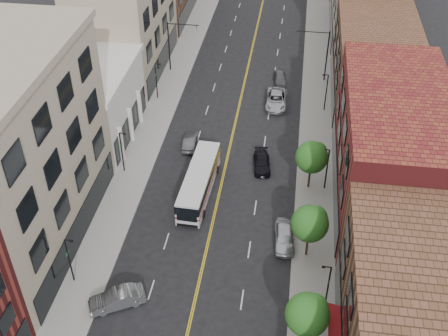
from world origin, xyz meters
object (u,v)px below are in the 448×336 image
at_px(car_lane_behind, 190,141).
at_px(car_lane_b, 276,100).
at_px(car_lane_c, 280,78).
at_px(car_parked_far, 284,237).
at_px(city_bus, 199,181).
at_px(car_angle_b, 117,299).
at_px(car_lane_a, 262,163).

xyz_separation_m(car_lane_behind, car_lane_b, (9.37, 10.74, 0.11)).
height_order(car_lane_b, car_lane_c, car_lane_b).
height_order(car_parked_far, car_lane_b, car_lane_b).
xyz_separation_m(city_bus, car_lane_c, (6.96, 25.24, -0.97)).
bearing_deg(car_lane_behind, car_parked_far, 125.55).
xyz_separation_m(car_angle_b, car_lane_a, (10.47, 20.87, -0.14)).
relative_size(car_angle_b, car_lane_a, 1.07).
height_order(car_parked_far, car_lane_behind, car_parked_far).
bearing_deg(car_angle_b, car_lane_behind, 147.63).
bearing_deg(car_lane_b, city_bus, -111.33).
xyz_separation_m(city_bus, car_lane_a, (6.14, 5.38, -1.01)).
distance_m(car_lane_b, car_lane_c, 6.19).
xyz_separation_m(car_angle_b, car_lane_behind, (1.78, 23.79, -0.09)).
xyz_separation_m(car_lane_behind, car_lane_a, (8.69, -2.92, -0.04)).
height_order(city_bus, car_angle_b, city_bus).
distance_m(city_bus, car_lane_c, 26.20).
bearing_deg(city_bus, car_lane_b, 72.71).
height_order(car_lane_behind, car_lane_a, car_lane_behind).
relative_size(car_lane_a, car_lane_b, 0.77).
bearing_deg(car_lane_b, car_parked_far, -86.07).
bearing_deg(car_parked_far, car_angle_b, -149.80).
relative_size(city_bus, car_lane_c, 2.78).
bearing_deg(car_angle_b, car_lane_c, 136.40).
relative_size(car_lane_b, car_lane_c, 1.43).
bearing_deg(city_bus, car_angle_b, -103.21).
bearing_deg(car_lane_c, car_parked_far, -92.91).
height_order(car_lane_a, car_lane_c, car_lane_c).
bearing_deg(car_lane_behind, car_angle_b, 81.94).
distance_m(city_bus, car_lane_b, 20.25).
bearing_deg(car_parked_far, car_lane_a, 100.87).
height_order(car_lane_behind, car_lane_b, car_lane_b).
bearing_deg(car_lane_c, car_lane_behind, -126.45).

